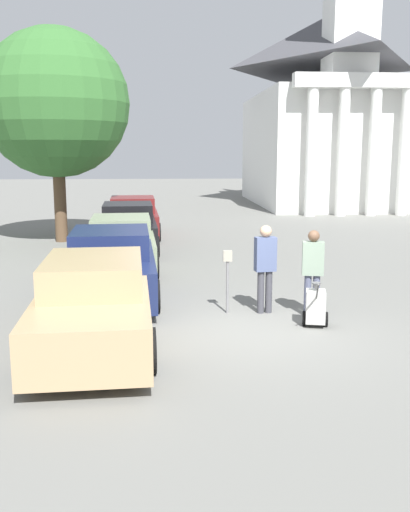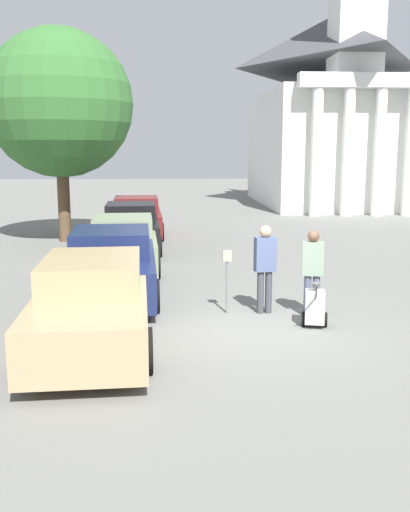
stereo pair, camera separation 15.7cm
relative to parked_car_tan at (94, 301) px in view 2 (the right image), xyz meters
name	(u,v)px [view 2 (the right image)]	position (x,y,z in m)	size (l,w,h in m)	color
ground_plane	(249,331)	(2.76, 0.33, -0.70)	(120.00, 120.00, 0.00)	slate
parked_car_tan	(94,301)	(0.00, 0.00, 0.00)	(2.15, 5.30, 1.51)	tan
parked_car_navy	(112,265)	(0.00, 3.14, 0.02)	(2.23, 4.95, 1.56)	#19234C
parked_car_sage	(124,244)	(0.00, 6.33, -0.01)	(2.14, 4.95, 1.48)	gray
parked_car_black	(131,228)	(0.00, 9.45, 0.02)	(2.13, 4.94, 1.57)	black
parked_car_maroon	(137,218)	(0.00, 12.53, 0.01)	(2.18, 4.71, 1.54)	maroon
parking_meter	(227,270)	(2.47, 1.58, 0.21)	(0.18, 0.09, 1.30)	slate
person_worker	(265,263)	(3.23, 1.54, 0.33)	(0.45, 0.27, 1.81)	#3F3F47
person_supervisor	(313,268)	(4.13, 1.24, 0.29)	(0.45, 0.30, 1.74)	#515670
equipment_cart	(315,307)	(4.03, 0.57, -0.32)	(0.52, 1.00, 1.00)	#B2B2AD
church	(330,99)	(11.06, 25.55, 5.71)	(8.21, 14.03, 25.07)	white
shade_tree	(60,104)	(-2.56, 11.42, 4.21)	(5.20, 5.20, 7.53)	brown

